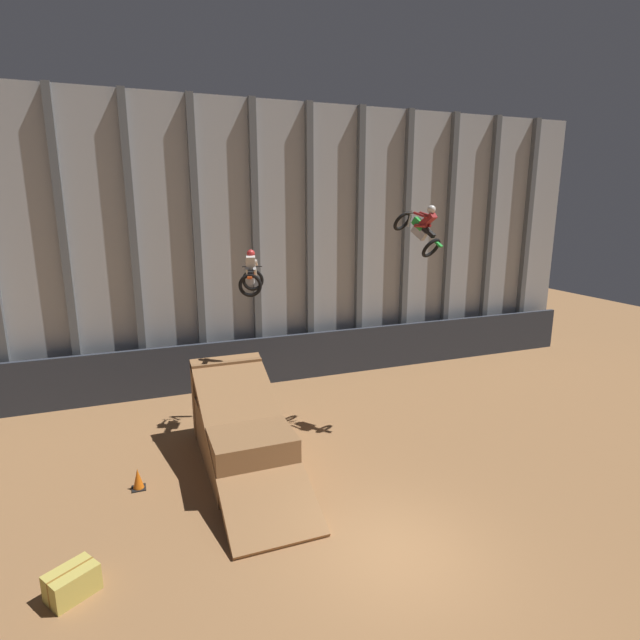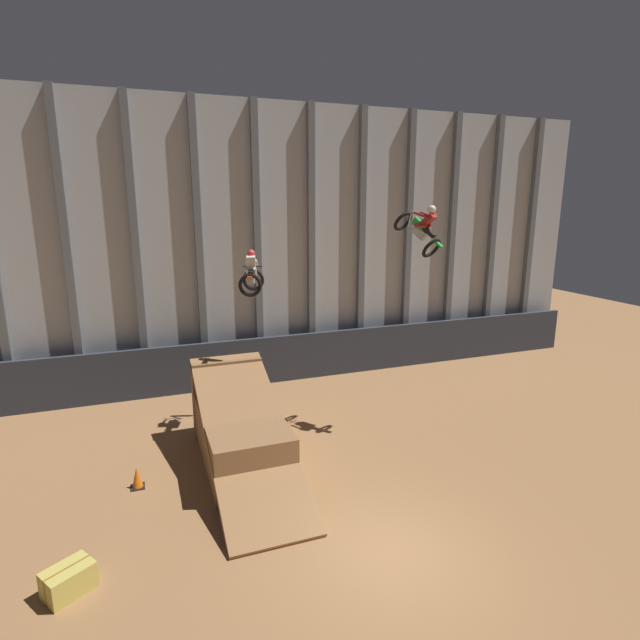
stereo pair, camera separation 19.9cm
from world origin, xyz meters
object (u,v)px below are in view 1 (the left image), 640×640
(rider_bike_left_air, at_px, (251,276))
(traffic_cone_near_ramp, at_px, (138,479))
(hay_bale_trackside, at_px, (72,583))
(rider_bike_right_air, at_px, (420,229))
(dirt_ramp, at_px, (240,430))

(rider_bike_left_air, height_order, traffic_cone_near_ramp, rider_bike_left_air)
(rider_bike_left_air, xyz_separation_m, hay_bale_trackside, (-5.21, -6.32, -4.88))
(traffic_cone_near_ramp, relative_size, hay_bale_trackside, 0.54)
(rider_bike_left_air, relative_size, hay_bale_trackside, 1.66)
(rider_bike_left_air, bearing_deg, hay_bale_trackside, -112.60)
(rider_bike_left_air, bearing_deg, traffic_cone_near_ramp, -127.15)
(rider_bike_left_air, distance_m, rider_bike_right_air, 5.62)
(traffic_cone_near_ramp, xyz_separation_m, hay_bale_trackside, (-1.29, -3.48, -0.00))
(rider_bike_right_air, bearing_deg, hay_bale_trackside, -179.33)
(dirt_ramp, bearing_deg, rider_bike_left_air, 65.63)
(rider_bike_left_air, xyz_separation_m, rider_bike_right_air, (5.08, -1.89, 1.49))
(rider_bike_right_air, distance_m, hay_bale_trackside, 12.88)
(dirt_ramp, bearing_deg, traffic_cone_near_ramp, -167.34)
(rider_bike_left_air, bearing_deg, rider_bike_right_air, -3.51)
(rider_bike_left_air, bearing_deg, dirt_ramp, -97.51)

